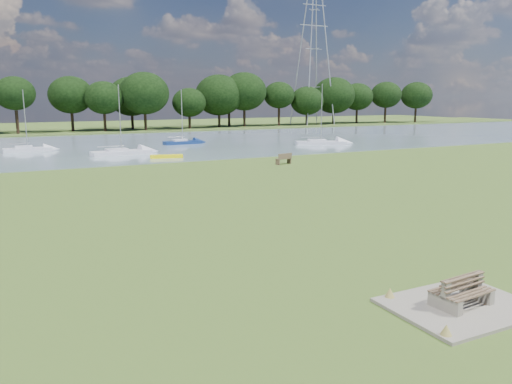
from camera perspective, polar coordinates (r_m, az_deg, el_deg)
name	(u,v)px	position (r m, az deg, el deg)	size (l,w,h in m)	color
ground	(253,212)	(27.22, -0.32, -2.33)	(220.00, 220.00, 0.00)	brown
river	(109,146)	(67.09, -16.49, 5.10)	(220.00, 40.00, 0.10)	slate
far_bank	(78,131)	(96.68, -19.71, 6.54)	(220.00, 20.00, 0.40)	#4C6626
concrete_pad	(460,306)	(16.46, 22.33, -11.97)	(4.20, 3.20, 0.10)	gray
bench_pair	(462,292)	(16.30, 22.44, -10.53)	(1.89, 1.22, 0.97)	gray
riverbank_bench	(284,159)	(46.59, 3.22, 3.82)	(1.75, 0.88, 1.04)	brown
kayak	(166,156)	(51.74, -10.20, 4.03)	(3.29, 0.77, 0.33)	#F7EA07
pylon	(314,25)	(112.78, 6.66, 18.43)	(7.00, 4.91, 34.20)	#9FA4AC
tree_line	(114,96)	(93.47, -15.91, 10.48)	(152.75, 8.72, 10.55)	black
sailboat_0	(182,141)	(66.60, -8.43, 5.78)	(5.15, 1.79, 7.07)	navy
sailboat_1	(27,148)	(62.48, -24.70, 4.58)	(5.16, 1.54, 6.92)	silver
sailboat_4	(121,151)	(55.85, -15.19, 4.55)	(6.51, 2.48, 7.41)	silver
sailboat_5	(320,142)	(65.96, 7.36, 5.74)	(6.76, 4.01, 7.77)	silver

